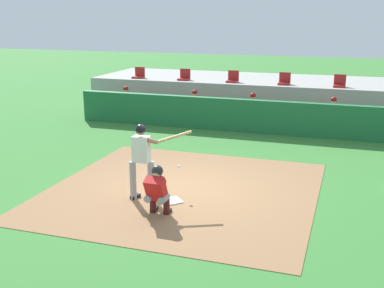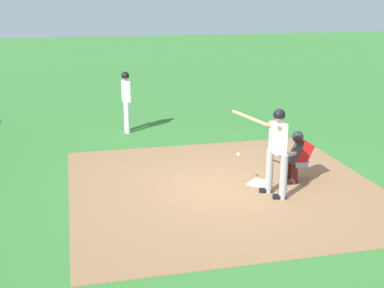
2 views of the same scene
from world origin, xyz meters
name	(u,v)px [view 1 (image 1 of 2)]	position (x,y,z in m)	size (l,w,h in m)	color
ground_plane	(183,190)	(0.00, 0.00, 0.00)	(80.00, 80.00, 0.00)	#387A33
dirt_infield	(183,190)	(0.00, 0.00, 0.01)	(6.40, 6.40, 0.01)	#936B47
home_plate	(171,201)	(0.00, -0.80, 0.02)	(0.44, 0.44, 0.02)	white
batter_at_plate	(143,157)	(-0.67, -0.85, 1.04)	(1.30, 0.80, 1.80)	#99999E
catcher_crouched	(157,188)	(-0.01, -1.60, 0.61)	(0.48, 1.67, 1.13)	gray
dugout_wall	(242,115)	(0.00, 6.50, 0.60)	(13.00, 0.30, 1.20)	#1E6638
dugout_bench	(248,120)	(0.00, 7.50, 0.23)	(11.80, 0.44, 0.45)	olive
dugout_player_0	(125,102)	(-5.15, 7.34, 0.67)	(0.49, 0.70, 1.30)	#939399
dugout_player_1	(194,106)	(-2.15, 7.34, 0.67)	(0.49, 0.70, 1.30)	#939399
dugout_player_2	(252,110)	(0.18, 7.34, 0.67)	(0.49, 0.70, 1.30)	#939399
dugout_player_3	(332,114)	(3.14, 7.34, 0.67)	(0.49, 0.70, 1.30)	#939399
stands_platform	(264,94)	(0.00, 10.90, 0.70)	(15.00, 4.40, 1.40)	#9E9E99
stadium_seat_0	(139,75)	(-5.42, 9.38, 1.53)	(0.46, 0.46, 0.48)	#A51E1E
stadium_seat_1	(184,77)	(-3.25, 9.38, 1.53)	(0.46, 0.46, 0.48)	#A51E1E
stadium_seat_2	(233,79)	(-1.08, 9.38, 1.53)	(0.46, 0.46, 0.48)	#A51E1E
stadium_seat_3	(284,81)	(1.08, 9.38, 1.53)	(0.46, 0.46, 0.48)	#A51E1E
stadium_seat_4	(340,83)	(3.25, 9.38, 1.53)	(0.46, 0.46, 0.48)	#A51E1E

